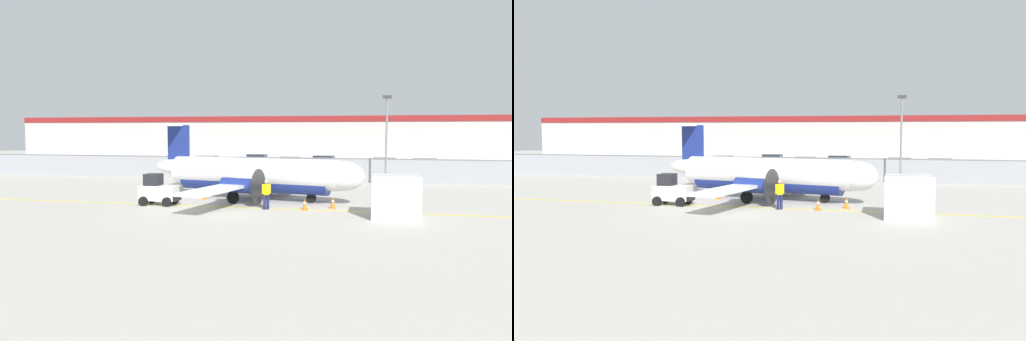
% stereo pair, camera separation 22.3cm
% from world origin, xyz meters
% --- Properties ---
extents(ground_plane, '(140.00, 140.00, 0.01)m').
position_xyz_m(ground_plane, '(0.00, 2.00, 0.00)').
color(ground_plane, '#ADA89E').
extents(perimeter_fence, '(98.00, 0.10, 2.10)m').
position_xyz_m(perimeter_fence, '(0.00, 18.00, 1.12)').
color(perimeter_fence, gray).
rests_on(perimeter_fence, ground).
extents(parking_lot_strip, '(98.00, 17.00, 0.12)m').
position_xyz_m(parking_lot_strip, '(0.00, 29.50, 0.06)').
color(parking_lot_strip, '#38383A').
rests_on(parking_lot_strip, ground).
extents(background_building, '(91.00, 8.10, 6.50)m').
position_xyz_m(background_building, '(0.00, 47.99, 3.26)').
color(background_building, '#BCB7B2').
rests_on(background_building, ground).
extents(commuter_airplane, '(14.90, 15.98, 4.92)m').
position_xyz_m(commuter_airplane, '(1.29, 5.60, 1.60)').
color(commuter_airplane, white).
rests_on(commuter_airplane, ground).
extents(baggage_tug, '(2.33, 1.39, 1.88)m').
position_xyz_m(baggage_tug, '(-3.95, 1.95, 0.86)').
color(baggage_tug, silver).
rests_on(baggage_tug, ground).
extents(ground_crew_worker, '(0.50, 0.47, 1.70)m').
position_xyz_m(ground_crew_worker, '(2.77, 1.66, 0.95)').
color(ground_crew_worker, '#191E4C').
rests_on(ground_crew_worker, ground).
extents(cargo_container, '(2.44, 2.03, 2.20)m').
position_xyz_m(cargo_container, '(9.78, 0.29, 1.10)').
color(cargo_container, silver).
rests_on(cargo_container, ground).
extents(traffic_cone_near_left, '(0.36, 0.36, 0.64)m').
position_xyz_m(traffic_cone_near_left, '(-2.06, 4.99, 0.31)').
color(traffic_cone_near_left, orange).
rests_on(traffic_cone_near_left, ground).
extents(traffic_cone_near_right, '(0.36, 0.36, 0.64)m').
position_xyz_m(traffic_cone_near_right, '(4.93, 1.93, 0.31)').
color(traffic_cone_near_right, orange).
rests_on(traffic_cone_near_right, ground).
extents(traffic_cone_far_left, '(0.36, 0.36, 0.64)m').
position_xyz_m(traffic_cone_far_left, '(-3.57, 2.73, 0.31)').
color(traffic_cone_far_left, orange).
rests_on(traffic_cone_far_left, ground).
extents(traffic_cone_far_right, '(0.36, 0.36, 0.64)m').
position_xyz_m(traffic_cone_far_right, '(6.43, 2.92, 0.31)').
color(traffic_cone_far_right, orange).
rests_on(traffic_cone_far_right, ground).
extents(parked_car_0, '(4.21, 2.02, 1.58)m').
position_xyz_m(parked_car_0, '(-13.91, 24.48, 0.89)').
color(parked_car_0, '#19662D').
rests_on(parked_car_0, parking_lot_strip).
extents(parked_car_1, '(4.35, 2.33, 1.58)m').
position_xyz_m(parked_car_1, '(-9.00, 26.25, 0.89)').
color(parked_car_1, silver).
rests_on(parked_car_1, parking_lot_strip).
extents(parked_car_2, '(4.23, 2.06, 1.58)m').
position_xyz_m(parked_car_2, '(-4.34, 31.16, 0.89)').
color(parked_car_2, red).
rests_on(parked_car_2, parking_lot_strip).
extents(parked_car_3, '(4.27, 2.14, 1.58)m').
position_xyz_m(parked_car_3, '(0.29, 26.30, 0.89)').
color(parked_car_3, gray).
rests_on(parked_car_3, parking_lot_strip).
extents(parked_car_4, '(4.38, 2.41, 1.58)m').
position_xyz_m(parked_car_4, '(3.63, 29.58, 0.89)').
color(parked_car_4, '#B28C19').
rests_on(parked_car_4, parking_lot_strip).
extents(parked_car_5, '(4.37, 2.40, 1.58)m').
position_xyz_m(parked_car_5, '(9.82, 26.74, 0.89)').
color(parked_car_5, black).
rests_on(parked_car_5, parking_lot_strip).
extents(parked_car_6, '(4.24, 2.07, 1.58)m').
position_xyz_m(parked_car_6, '(13.73, 26.35, 0.89)').
color(parked_car_6, '#B28C19').
rests_on(parked_car_6, parking_lot_strip).
extents(apron_light_pole, '(0.70, 0.30, 7.27)m').
position_xyz_m(apron_light_pole, '(9.74, 15.53, 4.30)').
color(apron_light_pole, slate).
rests_on(apron_light_pole, ground).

